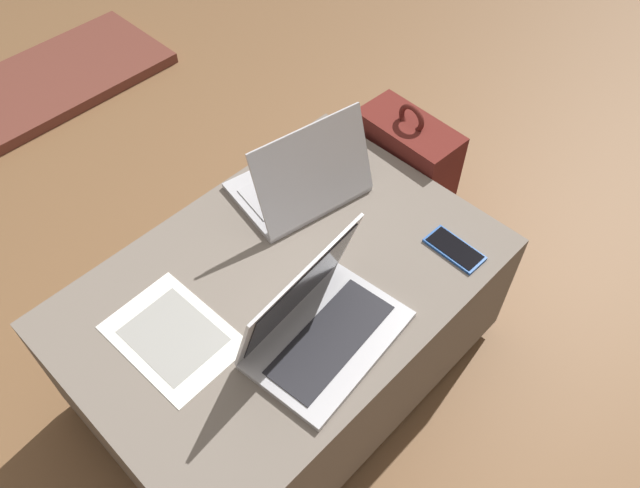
# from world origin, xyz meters

# --- Properties ---
(ground_plane) EXTENTS (14.00, 14.00, 0.00)m
(ground_plane) POSITION_xyz_m (0.00, 0.00, 0.00)
(ground_plane) COLOR brown
(ottoman) EXTENTS (1.04, 0.71, 0.43)m
(ottoman) POSITION_xyz_m (0.00, 0.00, 0.22)
(ottoman) COLOR #3D3832
(ottoman) RESTS_ON ground_plane
(laptop_near) EXTENTS (0.38, 0.27, 0.24)m
(laptop_near) POSITION_xyz_m (-0.05, -0.17, 0.48)
(laptop_near) COLOR #B7B7BC
(laptop_near) RESTS_ON ottoman
(laptop_far) EXTENTS (0.36, 0.30, 0.25)m
(laptop_far) POSITION_xyz_m (0.23, 0.16, 0.48)
(laptop_far) COLOR #B7B7BC
(laptop_far) RESTS_ON ottoman
(cell_phone) EXTENTS (0.08, 0.15, 0.01)m
(cell_phone) POSITION_xyz_m (0.36, -0.24, 0.44)
(cell_phone) COLOR #1E4C9E
(cell_phone) RESTS_ON ottoman
(backpack) EXTENTS (0.21, 0.31, 0.55)m
(backpack) POSITION_xyz_m (0.62, 0.11, 0.23)
(backpack) COLOR #5B1E19
(backpack) RESTS_ON ground_plane
(paper_sheet) EXTENTS (0.22, 0.30, 0.00)m
(paper_sheet) POSITION_xyz_m (-0.28, 0.06, 0.43)
(paper_sheet) COLOR silver
(paper_sheet) RESTS_ON ottoman
(fireplace_hearth) EXTENTS (1.40, 0.50, 0.04)m
(fireplace_hearth) POSITION_xyz_m (0.00, 1.69, 0.02)
(fireplace_hearth) COLOR brown
(fireplace_hearth) RESTS_ON ground_plane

